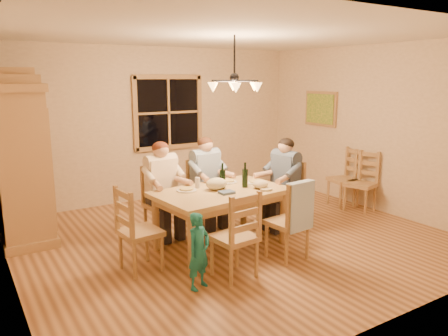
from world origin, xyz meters
TOP-DOWN VIEW (x-y plane):
  - floor at (0.00, 0.00)m, footprint 5.50×5.50m
  - ceiling at (0.00, 0.00)m, footprint 5.50×5.00m
  - wall_back at (0.00, 2.50)m, footprint 5.50×0.02m
  - wall_left at (-2.75, 0.00)m, footprint 0.02×5.00m
  - wall_right at (2.75, 0.00)m, footprint 0.02×5.00m
  - window at (0.20, 2.47)m, footprint 1.30×0.06m
  - painting at (2.71, 1.20)m, footprint 0.06×0.78m
  - chandelier at (-0.00, 0.00)m, footprint 0.77×0.68m
  - armoire at (-2.42, 1.59)m, footprint 0.66×1.40m
  - dining_table at (-0.31, -0.17)m, footprint 1.75×1.17m
  - chair_far_left at (-0.80, 0.57)m, footprint 0.48×0.46m
  - chair_far_right at (-0.07, 0.64)m, footprint 0.48×0.46m
  - chair_near_left at (-0.64, -0.99)m, footprint 0.48×0.46m
  - chair_near_right at (0.18, -0.90)m, footprint 0.48×0.46m
  - chair_end_left at (-1.45, -0.28)m, footprint 0.46×0.48m
  - chair_end_right at (0.84, -0.05)m, footprint 0.46×0.48m
  - adult_woman at (-0.80, 0.57)m, footprint 0.42×0.46m
  - adult_plaid_man at (-0.07, 0.64)m, footprint 0.42×0.46m
  - adult_slate_man at (0.84, -0.05)m, footprint 0.46×0.42m
  - towel at (0.20, -1.09)m, footprint 0.39×0.14m
  - wine_bottle_a at (-0.22, -0.07)m, footprint 0.08×0.08m
  - wine_bottle_b at (0.04, -0.20)m, footprint 0.08×0.08m
  - plate_woman at (-0.70, 0.03)m, footprint 0.26×0.26m
  - plate_plaid at (-0.02, 0.13)m, footprint 0.26×0.26m
  - plate_slate at (0.29, -0.11)m, footprint 0.26×0.26m
  - wine_glass_a at (-0.51, 0.09)m, footprint 0.06×0.06m
  - wine_glass_b at (0.16, -0.02)m, footprint 0.06×0.06m
  - cap at (0.18, -0.36)m, footprint 0.20×0.20m
  - napkin at (-0.33, -0.35)m, footprint 0.19×0.16m
  - cloth_bundle at (-0.34, -0.11)m, footprint 0.28×0.22m
  - child at (-1.11, -1.03)m, footprint 0.35×0.29m
  - chair_spare_front at (2.45, -0.06)m, footprint 0.52×0.54m
  - chair_spare_back at (2.45, 0.31)m, footprint 0.50×0.52m

SIDE VIEW (x-z plane):
  - floor at x=0.00m, z-range 0.00..0.00m
  - chair_far_left at x=-0.80m, z-range -0.19..0.80m
  - chair_far_right at x=-0.07m, z-range -0.19..0.80m
  - chair_near_left at x=-0.64m, z-range -0.19..0.80m
  - chair_near_right at x=0.18m, z-range -0.19..0.80m
  - chair_end_left at x=-1.45m, z-range -0.19..0.80m
  - chair_end_right at x=0.84m, z-range -0.19..0.80m
  - chair_spare_front at x=2.45m, z-range -0.19..0.80m
  - chair_spare_back at x=2.45m, z-range -0.19..0.80m
  - child at x=-1.11m, z-range 0.00..0.82m
  - dining_table at x=-0.31m, z-range 0.27..1.03m
  - towel at x=0.20m, z-range 0.41..0.99m
  - plate_woman at x=-0.70m, z-range 0.76..0.78m
  - plate_plaid at x=-0.02m, z-range 0.76..0.78m
  - plate_slate at x=0.29m, z-range 0.76..0.78m
  - napkin at x=-0.33m, z-range 0.76..0.79m
  - cap at x=0.18m, z-range 0.76..0.87m
  - wine_glass_a at x=-0.51m, z-range 0.76..0.90m
  - wine_glass_b at x=0.16m, z-range 0.76..0.90m
  - cloth_bundle at x=-0.34m, z-range 0.76..0.91m
  - adult_woman at x=-0.80m, z-range 0.40..1.28m
  - adult_plaid_man at x=-0.07m, z-range 0.40..1.28m
  - adult_slate_man at x=0.84m, z-range 0.40..1.28m
  - wine_bottle_a at x=-0.22m, z-range 0.76..1.09m
  - wine_bottle_b at x=0.04m, z-range 0.76..1.09m
  - armoire at x=-2.42m, z-range -0.09..2.21m
  - wall_back at x=0.00m, z-range 0.00..2.70m
  - wall_left at x=-2.75m, z-range 0.00..2.70m
  - wall_right at x=2.75m, z-range 0.00..2.70m
  - window at x=0.20m, z-range 0.90..2.20m
  - painting at x=2.71m, z-range 1.28..1.92m
  - chandelier at x=0.00m, z-range 1.72..2.43m
  - ceiling at x=0.00m, z-range 2.69..2.71m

